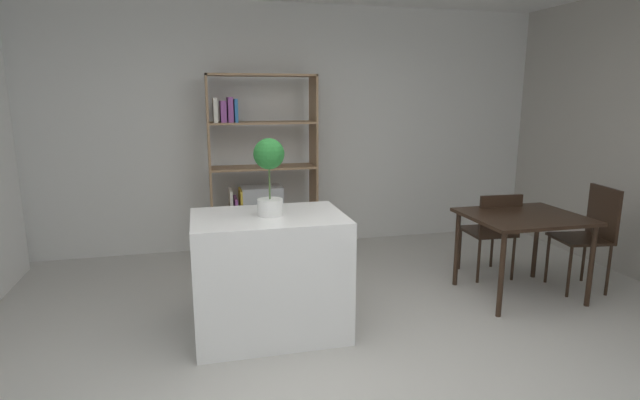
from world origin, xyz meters
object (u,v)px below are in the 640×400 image
object	(u,v)px
open_bookshelf	(255,179)
dining_chair_window_side	(591,229)
kitchen_island	(270,274)
dining_chair_far	(493,227)
potted_plant_on_island	(269,169)
dining_table	(523,224)

from	to	relation	value
open_bookshelf	dining_chair_window_side	distance (m)	3.33
open_bookshelf	kitchen_island	bearing A→B (deg)	-93.70
kitchen_island	dining_chair_far	world-z (taller)	kitchen_island
dining_chair_far	open_bookshelf	bearing A→B (deg)	-28.05
potted_plant_on_island	dining_table	world-z (taller)	potted_plant_on_island
dining_table	dining_chair_far	distance (m)	0.46
kitchen_island	potted_plant_on_island	xyz separation A→B (m)	(0.01, -0.00, 0.79)
kitchen_island	open_bookshelf	bearing A→B (deg)	86.30
open_bookshelf	dining_chair_far	world-z (taller)	open_bookshelf
dining_table	dining_chair_far	size ratio (longest dim) A/B	1.14
open_bookshelf	potted_plant_on_island	bearing A→B (deg)	-93.28
dining_table	kitchen_island	bearing A→B (deg)	-176.00
potted_plant_on_island	dining_chair_window_side	size ratio (longest dim) A/B	0.58
potted_plant_on_island	open_bookshelf	distance (m)	1.90
dining_chair_window_side	kitchen_island	bearing A→B (deg)	-79.05
open_bookshelf	dining_table	bearing A→B (deg)	-38.65
open_bookshelf	dining_table	world-z (taller)	open_bookshelf
dining_chair_far	dining_chair_window_side	bearing A→B (deg)	150.05
kitchen_island	dining_chair_far	xyz separation A→B (m)	(2.25, 0.60, 0.06)
kitchen_island	dining_chair_far	size ratio (longest dim) A/B	1.29
potted_plant_on_island	open_bookshelf	world-z (taller)	open_bookshelf
potted_plant_on_island	dining_table	size ratio (longest dim) A/B	0.57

